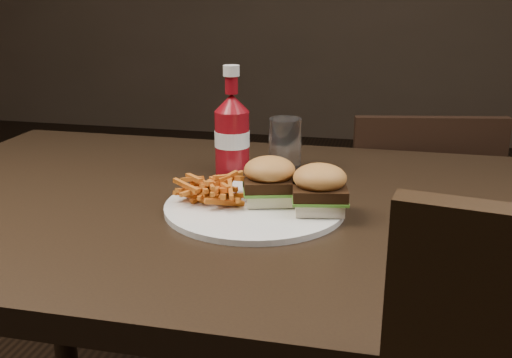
% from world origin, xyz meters
% --- Properties ---
extents(dining_table, '(1.20, 0.80, 0.04)m').
position_xyz_m(dining_table, '(0.00, 0.00, 0.73)').
color(dining_table, black).
rests_on(dining_table, ground).
extents(chair_far, '(0.43, 0.43, 0.03)m').
position_xyz_m(chair_far, '(0.35, 0.61, 0.43)').
color(chair_far, black).
rests_on(chair_far, ground).
extents(plate, '(0.29, 0.29, 0.01)m').
position_xyz_m(plate, '(0.08, -0.03, 0.76)').
color(plate, white).
rests_on(plate, dining_table).
extents(sandwich_half_a, '(0.09, 0.09, 0.02)m').
position_xyz_m(sandwich_half_a, '(0.10, -0.02, 0.77)').
color(sandwich_half_a, beige).
rests_on(sandwich_half_a, plate).
extents(sandwich_half_b, '(0.09, 0.08, 0.02)m').
position_xyz_m(sandwich_half_b, '(0.19, -0.04, 0.77)').
color(sandwich_half_b, '#F9DEC6').
rests_on(sandwich_half_b, plate).
extents(fries_pile, '(0.11, 0.11, 0.04)m').
position_xyz_m(fries_pile, '(0.01, -0.03, 0.78)').
color(fries_pile, '#C06B21').
rests_on(fries_pile, plate).
extents(ketchup_bottle, '(0.08, 0.08, 0.13)m').
position_xyz_m(ketchup_bottle, '(-0.01, 0.14, 0.81)').
color(ketchup_bottle, maroon).
rests_on(ketchup_bottle, dining_table).
extents(tumbler, '(0.07, 0.07, 0.10)m').
position_xyz_m(tumbler, '(0.09, 0.20, 0.81)').
color(tumbler, white).
rests_on(tumbler, dining_table).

